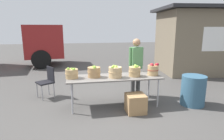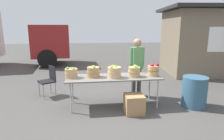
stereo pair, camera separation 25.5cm
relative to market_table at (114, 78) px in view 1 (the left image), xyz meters
The scene contains 12 objects.
ground_plane 0.71m from the market_table, ahead, with size 40.00×40.00×0.00m, color #474442.
market_table is the anchor object (origin of this frame).
apple_basket_green_0 1.03m from the market_table, behind, with size 0.31×0.31×0.27m.
apple_basket_green_1 0.52m from the market_table, behind, with size 0.32×0.32×0.29m.
apple_basket_green_2 0.20m from the market_table, 85.50° to the right, with size 0.33×0.33×0.31m.
apple_basket_green_3 0.53m from the market_table, ahead, with size 0.30×0.30×0.28m.
apple_basket_red_0 1.00m from the market_table, ahead, with size 0.29×0.29×0.32m.
vendor_adult 0.98m from the market_table, 38.80° to the left, with size 0.43×0.26×1.64m.
food_kiosk 5.37m from the market_table, 35.71° to the left, with size 3.79×3.26×2.74m.
folding_chair 1.97m from the market_table, 151.37° to the left, with size 0.55×0.55×0.86m.
trash_barrel 2.02m from the market_table, ahead, with size 0.59×0.59×0.76m, color #335972.
produce_crate 0.80m from the market_table, 50.18° to the right, with size 0.43×0.43×0.43m, color #A87F51.
Camera 1 is at (-0.91, -4.45, 1.93)m, focal length 30.66 mm.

